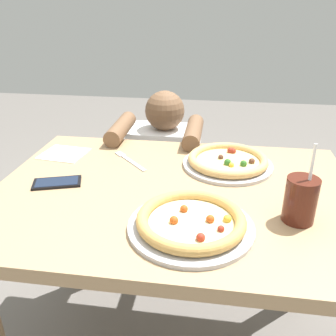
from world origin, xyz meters
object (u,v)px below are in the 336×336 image
cell_phone (57,183)px  drink_cup_colored (301,200)px  pizza_near (191,222)px  fork (129,160)px  diner_seated (165,183)px  pizza_far (228,161)px

cell_phone → drink_cup_colored: bearing=-8.3°
cell_phone → pizza_near: bearing=-22.6°
pizza_near → fork: pizza_near is taller
drink_cup_colored → diner_seated: bearing=121.6°
pizza_near → drink_cup_colored: 0.29m
drink_cup_colored → cell_phone: 0.74m
pizza_far → drink_cup_colored: bearing=-60.2°
pizza_near → drink_cup_colored: drink_cup_colored is taller
pizza_far → diner_seated: size_ratio=0.35×
drink_cup_colored → cell_phone: (-0.73, 0.11, -0.06)m
pizza_far → pizza_near: bearing=-103.3°
fork → cell_phone: cell_phone is taller
pizza_far → cell_phone: size_ratio=1.91×
pizza_far → cell_phone: bearing=-158.3°
pizza_far → diner_seated: 0.65m
fork → cell_phone: 0.28m
drink_cup_colored → diner_seated: size_ratio=0.24×
pizza_near → diner_seated: size_ratio=0.36×
pizza_near → pizza_far: (0.10, 0.40, -0.00)m
pizza_near → pizza_far: size_ratio=1.04×
fork → drink_cup_colored: bearing=-30.4°
fork → diner_seated: size_ratio=0.18×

